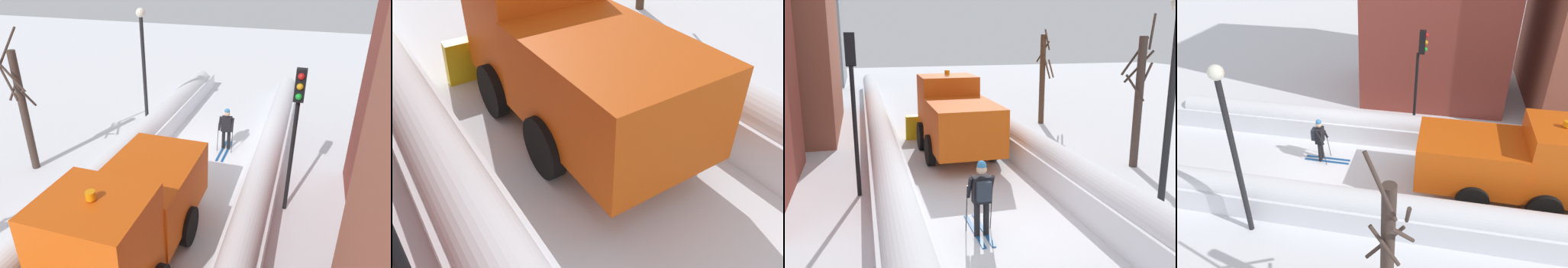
{
  "view_description": "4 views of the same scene",
  "coord_description": "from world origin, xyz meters",
  "views": [
    {
      "loc": [
        -3.49,
        12.84,
        7.16
      ],
      "look_at": [
        0.03,
        1.84,
        1.57
      ],
      "focal_mm": 33.19,
      "sensor_mm": 36.0,
      "label": 1
    },
    {
      "loc": [
        -3.17,
        0.66,
        4.67
      ],
      "look_at": [
        -0.62,
        4.57,
        1.23
      ],
      "focal_mm": 36.89,
      "sensor_mm": 36.0,
      "label": 2
    },
    {
      "loc": [
        -3.09,
        -9.18,
        4.6
      ],
      "look_at": [
        0.29,
        3.14,
        1.58
      ],
      "focal_mm": 39.71,
      "sensor_mm": 36.0,
      "label": 3
    },
    {
      "loc": [
        10.91,
        4.08,
        8.56
      ],
      "look_at": [
        -0.15,
        1.87,
        1.72
      ],
      "focal_mm": 34.17,
      "sensor_mm": 36.0,
      "label": 4
    }
  ],
  "objects": [
    {
      "name": "skier",
      "position": [
        -0.62,
        -0.31,
        1.0
      ],
      "size": [
        0.62,
        1.8,
        1.81
      ],
      "color": "black",
      "rests_on": "ground"
    },
    {
      "name": "street_lamp",
      "position": [
        3.4,
        -1.28,
        3.4
      ],
      "size": [
        0.4,
        0.4,
        5.39
      ],
      "color": "black",
      "rests_on": "ground"
    },
    {
      "name": "bare_tree_near",
      "position": [
        5.93,
        3.39,
        2.38
      ],
      "size": [
        1.12,
        0.99,
        5.19
      ],
      "color": "#40312A",
      "rests_on": "ground"
    },
    {
      "name": "plow_truck",
      "position": [
        0.23,
        6.55,
        1.48
      ],
      "size": [
        3.2,
        5.98,
        3.12
      ],
      "color": "#DB510F",
      "rests_on": "ground"
    },
    {
      "name": "traffic_light_pole",
      "position": [
        -3.35,
        3.17,
        3.21
      ],
      "size": [
        0.28,
        0.42,
        4.59
      ],
      "color": "black",
      "rests_on": "ground"
    }
  ]
}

